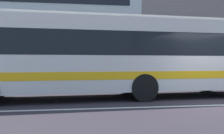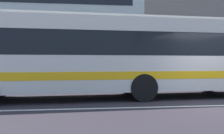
% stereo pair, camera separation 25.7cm
% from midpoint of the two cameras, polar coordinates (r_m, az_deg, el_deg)
% --- Properties ---
extents(ground_plane, '(160.00, 160.00, 0.00)m').
position_cam_midpoint_polar(ground_plane, '(9.31, 24.20, -7.79)').
color(ground_plane, '#312A31').
extents(lane_centre_line, '(60.00, 0.16, 0.01)m').
position_cam_midpoint_polar(lane_centre_line, '(9.31, 24.20, -7.77)').
color(lane_centre_line, silver).
rests_on(lane_centre_line, ground_plane).
extents(hedge_row_far, '(17.62, 1.10, 0.70)m').
position_cam_midpoint_polar(hedge_row_far, '(13.82, -1.39, -3.38)').
color(hedge_row_far, '#2A6F26').
rests_on(hedge_row_far, ground_plane).
extents(apartment_block_left, '(21.08, 8.92, 11.13)m').
position_cam_midpoint_polar(apartment_block_left, '(23.10, -22.42, 11.30)').
color(apartment_block_left, silver).
rests_on(apartment_block_left, ground_plane).
extents(transit_bus, '(11.44, 3.22, 3.15)m').
position_cam_midpoint_polar(transit_bus, '(10.26, 2.02, 2.85)').
color(transit_bus, silver).
rests_on(transit_bus, ground_plane).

